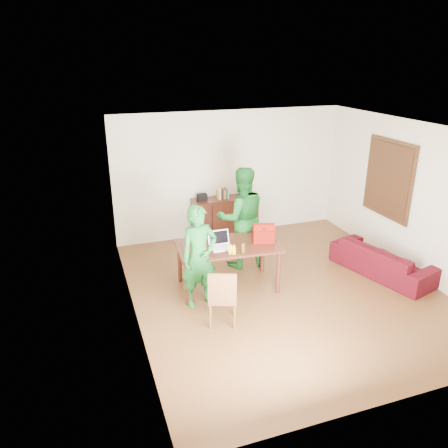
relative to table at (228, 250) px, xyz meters
name	(u,v)px	position (x,y,z in m)	size (l,w,h in m)	color
room	(285,215)	(0.88, -0.28, 0.62)	(5.20, 5.70, 2.90)	#4A2412
table	(228,250)	(0.00, 0.00, 0.00)	(1.76, 1.08, 0.79)	black
chair	(223,307)	(-0.43, -1.00, -0.43)	(0.52, 0.51, 0.90)	brown
person_near	(199,257)	(-0.60, -0.36, 0.14)	(0.60, 0.40, 1.66)	#166524
person_far	(242,218)	(0.52, 0.73, 0.26)	(0.92, 0.72, 1.90)	#13571C
laptop	(222,246)	(-0.14, -0.10, 0.15)	(0.36, 0.25, 0.25)	white
bananas	(232,253)	(-0.07, -0.39, 0.13)	(0.17, 0.11, 0.06)	yellow
bottle	(243,247)	(0.13, -0.35, 0.19)	(0.06, 0.06, 0.18)	#573513
red_bag	(263,235)	(0.61, -0.08, 0.23)	(0.36, 0.21, 0.26)	maroon
sofa	(382,260)	(2.82, -0.45, -0.42)	(1.89, 0.74, 0.55)	#3D0811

